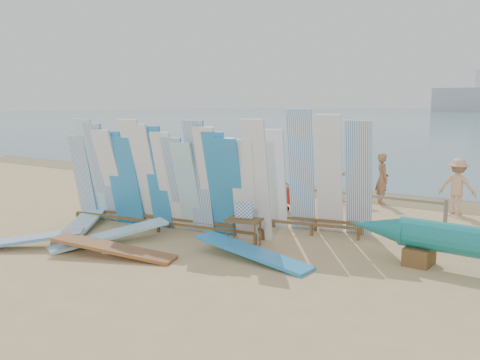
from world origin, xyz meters
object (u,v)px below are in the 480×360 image
Objects in this scene: beach_chair_left at (253,195)px; beach_chair_right at (260,198)px; beachgoer_4 at (264,176)px; beachgoer_extra_1 at (151,158)px; flat_board_b at (110,244)px; flat_board_d at (252,260)px; main_surfboard_rack at (163,181)px; flat_board_c at (114,257)px; flat_board_a at (82,230)px; beachgoer_9 at (458,186)px; beachgoer_11 at (204,160)px; side_surfboard_rack at (316,178)px; beachgoer_2 at (160,167)px; beachgoer_5 at (353,179)px; beachgoer_3 at (261,172)px; vendor_table at (244,232)px; flat_board_e at (21,248)px; beachgoer_7 at (382,179)px; stroller at (298,198)px.

beach_chair_left is 0.68m from beach_chair_right.
beachgoer_4 is 7.88m from beachgoer_extra_1.
flat_board_d is at bearing 39.34° from flat_board_b.
main_surfboard_rack is 2.67m from flat_board_c.
flat_board_c reaches higher than flat_board_a.
beachgoer_4 is 5.65m from beachgoer_9.
flat_board_a is at bearing 47.63° from flat_board_c.
flat_board_c is at bearing 39.67° from beachgoer_11.
side_surfboard_rack is 1.86× the size of beachgoer_11.
beachgoer_2 is (2.76, -2.46, 0.04)m from beachgoer_extra_1.
beachgoer_2 reaches higher than beachgoer_5.
beachgoer_11 is (-4.25, 9.11, 0.82)m from flat_board_b.
flat_board_b is 6.89m from beachgoer_3.
beachgoer_5 is at bearing 7.22° from beachgoer_9.
side_surfboard_rack reaches higher than flat_board_c.
main_surfboard_rack is 4.16m from beachgoer_4.
beachgoer_extra_1 is 0.96× the size of beachgoer_2.
vendor_table is at bearing -18.83° from flat_board_a.
side_surfboard_rack is 1.14× the size of flat_board_b.
flat_board_e is at bearing 90.53° from flat_board_c.
beachgoer_5 is at bearing 86.40° from side_surfboard_rack.
main_surfboard_rack reaches higher than flat_board_c.
vendor_table is (2.52, -0.14, -0.93)m from main_surfboard_rack.
beach_chair_left is at bearing 171.29° from beachgoer_3.
beachgoer_3 is 1.09× the size of beachgoer_extra_1.
flat_board_e is at bearing -102.47° from beachgoer_5.
vendor_table is 0.63× the size of beachgoer_7.
flat_board_d is 7.27m from beachgoer_7.
beach_chair_left is at bearing 66.49° from beachgoer_11.
flat_board_a is 1.00× the size of flat_board_b.
beachgoer_extra_1 is (-5.31, 9.82, 0.81)m from flat_board_e.
vendor_table is 10.32m from beachgoer_11.
beachgoer_5 is (0.86, 2.16, 0.38)m from stroller.
vendor_table is 3.10m from flat_board_b.
beachgoer_4 is 1.15× the size of beachgoer_7.
main_surfboard_rack is 3.58m from flat_board_e.
beach_chair_left is 0.54× the size of beachgoer_5.
main_surfboard_rack is 6.62m from beachgoer_5.
side_surfboard_rack is 5.08m from flat_board_c.
stroller is 0.60× the size of beachgoer_9.
beachgoer_4 is at bearing -125.60° from beachgoer_5.
flat_board_b is 2.78× the size of stroller.
side_surfboard_rack is 7.90m from beachgoer_2.
beachgoer_9 is (10.23, -1.35, -0.01)m from beachgoer_11.
flat_board_b is (-0.82, 0.63, 0.00)m from flat_board_c.
beachgoer_3 is 1.04× the size of beachgoer_2.
beachgoer_4 reaches higher than beachgoer_5.
stroller is 9.19m from beachgoer_extra_1.
flat_board_a is at bearing -145.10° from beach_chair_right.
vendor_table reaches higher than flat_board_a.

